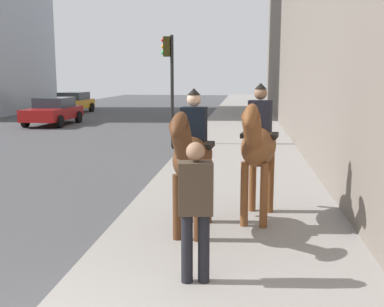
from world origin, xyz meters
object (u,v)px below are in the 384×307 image
(mounted_horse_far, at_px, (258,145))
(traffic_light_near_curb, at_px, (170,73))
(car_mid_lane, at_px, (53,111))
(car_far_lane, at_px, (73,102))
(pedestrian_greeting, at_px, (195,203))
(mounted_horse_near, at_px, (192,155))

(mounted_horse_far, height_order, traffic_light_near_curb, traffic_light_near_curb)
(car_mid_lane, xyz_separation_m, car_far_lane, (8.00, 1.95, 0.01))
(car_far_lane, bearing_deg, pedestrian_greeting, 25.51)
(pedestrian_greeting, distance_m, car_mid_lane, 20.64)
(pedestrian_greeting, xyz_separation_m, car_mid_lane, (18.29, 9.54, -0.35))
(mounted_horse_far, height_order, car_mid_lane, mounted_horse_far)
(mounted_horse_near, xyz_separation_m, car_far_lane, (24.51, 11.25, -0.61))
(mounted_horse_near, distance_m, pedestrian_greeting, 1.82)
(pedestrian_greeting, xyz_separation_m, traffic_light_near_curb, (11.39, 2.16, 1.57))
(pedestrian_greeting, height_order, traffic_light_near_curb, traffic_light_near_curb)
(mounted_horse_near, relative_size, mounted_horse_far, 0.97)
(car_far_lane, bearing_deg, mounted_horse_far, 29.23)
(traffic_light_near_curb, bearing_deg, car_far_lane, 32.06)
(traffic_light_near_curb, bearing_deg, mounted_horse_near, -168.72)
(mounted_horse_near, relative_size, pedestrian_greeting, 1.33)
(pedestrian_greeting, height_order, car_mid_lane, pedestrian_greeting)
(car_mid_lane, bearing_deg, pedestrian_greeting, 27.34)
(car_far_lane, xyz_separation_m, traffic_light_near_curb, (-14.90, -9.33, 1.91))
(mounted_horse_near, relative_size, traffic_light_near_curb, 0.57)
(pedestrian_greeting, distance_m, traffic_light_near_curb, 11.70)
(mounted_horse_far, height_order, car_far_lane, mounted_horse_far)
(mounted_horse_far, xyz_separation_m, car_far_lane, (23.76, 12.28, -0.67))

